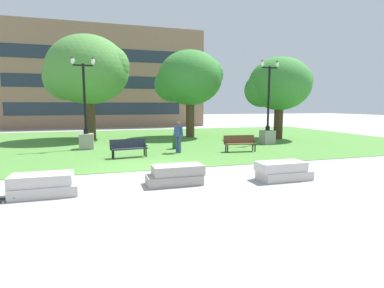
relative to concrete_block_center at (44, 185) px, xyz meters
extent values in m
plane|color=#A3A09B|center=(3.42, 2.41, -0.31)|extent=(140.00, 140.00, 0.00)
cube|color=#4C8438|center=(3.42, 12.41, -0.30)|extent=(40.00, 20.00, 0.02)
cube|color=#BCB7B2|center=(0.03, 0.00, -0.15)|extent=(1.80, 0.90, 0.32)
cube|color=beige|center=(-0.04, 0.00, 0.17)|extent=(1.66, 0.83, 0.32)
cube|color=#9E9991|center=(3.89, 0.13, -0.15)|extent=(1.80, 0.90, 0.32)
cube|color=#A6A098|center=(4.01, 0.13, 0.17)|extent=(1.66, 0.83, 0.32)
cube|color=#BCB7B2|center=(7.74, -0.36, -0.15)|extent=(1.80, 0.90, 0.32)
cube|color=beige|center=(7.58, -0.36, 0.17)|extent=(1.66, 0.83, 0.32)
cube|color=black|center=(-0.70, -0.35, -0.20)|extent=(0.13, 0.21, 0.06)
cylinder|color=silver|center=(-0.92, -0.22, -0.28)|extent=(0.06, 0.03, 0.06)
cylinder|color=silver|center=(-0.93, -0.44, -0.28)|extent=(0.06, 0.03, 0.06)
cube|color=#1E232D|center=(2.92, 5.61, 0.15)|extent=(1.84, 0.70, 0.05)
cube|color=#1E232D|center=(2.88, 5.86, 0.38)|extent=(1.80, 0.38, 0.46)
cube|color=black|center=(2.09, 5.49, 0.27)|extent=(0.12, 0.40, 0.04)
cube|color=black|center=(3.75, 5.73, 0.27)|extent=(0.12, 0.40, 0.04)
cylinder|color=black|center=(2.15, 5.33, -0.08)|extent=(0.07, 0.07, 0.41)
cylinder|color=black|center=(3.73, 5.57, -0.08)|extent=(0.07, 0.07, 0.41)
cylinder|color=black|center=(2.10, 5.65, -0.08)|extent=(0.07, 0.07, 0.41)
cylinder|color=black|center=(3.68, 5.88, -0.08)|extent=(0.07, 0.07, 0.41)
cube|color=brown|center=(9.01, 5.74, 0.15)|extent=(1.83, 0.61, 0.05)
cube|color=brown|center=(9.03, 5.99, 0.38)|extent=(1.80, 0.30, 0.46)
cube|color=black|center=(8.17, 5.83, 0.27)|extent=(0.10, 0.40, 0.04)
cube|color=black|center=(9.85, 5.66, 0.27)|extent=(0.10, 0.40, 0.04)
cylinder|color=black|center=(8.20, 5.66, -0.08)|extent=(0.07, 0.07, 0.41)
cylinder|color=black|center=(9.79, 5.51, -0.08)|extent=(0.07, 0.07, 0.41)
cylinder|color=black|center=(8.23, 5.98, -0.08)|extent=(0.07, 0.07, 0.41)
cylinder|color=black|center=(9.82, 5.82, -0.08)|extent=(0.07, 0.07, 0.41)
cube|color=gray|center=(0.75, 9.35, 0.16)|extent=(0.80, 0.80, 0.90)
cylinder|color=black|center=(0.75, 9.35, 0.76)|extent=(0.28, 0.28, 0.30)
cylinder|color=black|center=(0.75, 9.35, 2.63)|extent=(0.14, 0.14, 4.04)
cube|color=black|center=(0.75, 9.35, 4.56)|extent=(1.10, 0.08, 0.08)
ellipsoid|color=white|center=(0.20, 9.35, 4.80)|extent=(0.22, 0.22, 0.36)
cone|color=black|center=(0.20, 9.35, 4.99)|extent=(0.20, 0.20, 0.13)
ellipsoid|color=white|center=(1.30, 9.35, 4.80)|extent=(0.22, 0.22, 0.36)
cone|color=black|center=(1.30, 9.35, 4.99)|extent=(0.20, 0.20, 0.13)
cube|color=gray|center=(12.23, 8.32, 0.16)|extent=(0.80, 0.80, 0.90)
cylinder|color=black|center=(12.23, 8.32, 0.76)|extent=(0.28, 0.28, 0.30)
cylinder|color=black|center=(12.23, 8.32, 2.71)|extent=(0.14, 0.14, 4.19)
cube|color=black|center=(12.23, 8.32, 4.71)|extent=(1.10, 0.08, 0.08)
ellipsoid|color=white|center=(11.68, 8.32, 4.95)|extent=(0.22, 0.22, 0.36)
cone|color=black|center=(11.68, 8.32, 5.14)|extent=(0.20, 0.20, 0.13)
ellipsoid|color=white|center=(12.78, 8.32, 4.95)|extent=(0.22, 0.22, 0.36)
cone|color=black|center=(12.78, 8.32, 5.14)|extent=(0.20, 0.20, 0.13)
cylinder|color=#42301E|center=(14.72, 10.93, 1.16)|extent=(0.67, 0.67, 2.90)
ellipsoid|color=#387F33|center=(14.72, 10.93, 3.90)|extent=(4.69, 4.69, 3.98)
sphere|color=#387F33|center=(13.43, 11.40, 3.43)|extent=(2.58, 2.58, 2.58)
sphere|color=#387F33|center=(15.89, 10.47, 4.14)|extent=(2.34, 2.34, 2.34)
cylinder|color=#4C3823|center=(8.59, 14.23, 1.39)|extent=(0.70, 0.70, 3.35)
ellipsoid|color=#387F33|center=(8.59, 14.23, 4.47)|extent=(5.12, 5.12, 4.35)
sphere|color=#387F33|center=(7.18, 14.74, 3.96)|extent=(2.82, 2.82, 2.82)
sphere|color=#387F33|center=(9.87, 13.72, 4.73)|extent=(2.56, 2.56, 2.56)
cylinder|color=#4C3823|center=(0.84, 14.78, 1.48)|extent=(0.74, 0.74, 3.54)
ellipsoid|color=#4C893D|center=(0.84, 14.78, 4.89)|extent=(5.97, 5.97, 5.07)
sphere|color=#4C893D|center=(-0.81, 15.38, 4.30)|extent=(3.28, 3.28, 3.28)
sphere|color=#4C893D|center=(2.33, 14.18, 5.19)|extent=(2.99, 2.99, 2.99)
cylinder|color=#234C28|center=(5.89, 7.96, 0.11)|extent=(0.48, 0.48, 0.80)
cone|color=#234C28|center=(5.89, 7.96, 0.59)|extent=(0.49, 0.49, 0.16)
cylinder|color=#384C7A|center=(5.56, 6.48, 0.14)|extent=(0.15, 0.15, 0.86)
cylinder|color=#384C7A|center=(5.67, 6.31, 0.14)|extent=(0.15, 0.15, 0.86)
cube|color=#334784|center=(5.61, 6.40, 0.87)|extent=(0.41, 0.47, 0.60)
cylinder|color=#334784|center=(5.48, 6.66, 0.90)|extent=(0.18, 0.21, 0.56)
cylinder|color=#334784|center=(5.75, 6.13, 0.90)|extent=(0.18, 0.21, 0.56)
sphere|color=brown|center=(5.61, 6.40, 1.31)|extent=(0.22, 0.22, 0.22)
cube|color=#8E6B56|center=(1.30, 26.91, 5.49)|extent=(25.22, 1.00, 11.59)
cube|color=#232D3D|center=(1.30, 26.39, 1.89)|extent=(18.91, 0.03, 1.40)
cube|color=#232D3D|center=(1.30, 26.39, 4.89)|extent=(18.91, 0.03, 1.40)
cube|color=#232D3D|center=(1.30, 26.39, 7.89)|extent=(18.91, 0.03, 1.40)
camera|label=1|loc=(1.67, -9.27, 2.29)|focal=28.00mm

